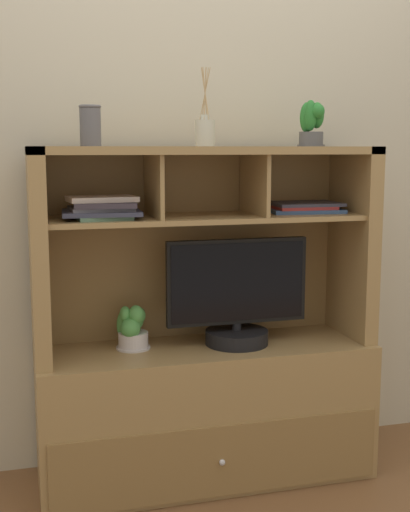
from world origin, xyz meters
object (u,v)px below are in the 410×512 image
(magazine_stack_centre, at_px, (302,207))
(ceramic_vase, at_px, (90,126))
(tv_monitor, at_px, (237,302))
(diffuser_bottle, at_px, (205,132))
(media_console, at_px, (205,375))
(magazine_stack_left, at_px, (102,208))
(potted_succulent, at_px, (312,123))
(potted_orchid, at_px, (132,328))

(magazine_stack_centre, distance_m, ceramic_vase, 0.93)
(tv_monitor, relative_size, magazine_stack_centre, 1.81)
(magazine_stack_centre, distance_m, diffuser_bottle, 0.53)
(diffuser_bottle, bearing_deg, media_console, 90.00)
(magazine_stack_left, relative_size, potted_succulent, 1.66)
(tv_monitor, distance_m, potted_orchid, 0.43)
(media_console, distance_m, magazine_stack_left, 0.80)
(tv_monitor, bearing_deg, magazine_stack_centre, 11.60)
(tv_monitor, relative_size, potted_succulent, 3.18)
(magazine_stack_centre, height_order, diffuser_bottle, diffuser_bottle)
(magazine_stack_centre, bearing_deg, magazine_stack_left, -176.10)
(potted_succulent, bearing_deg, magazine_stack_centre, 98.00)
(ceramic_vase, bearing_deg, potted_orchid, 6.34)
(magazine_stack_left, distance_m, magazine_stack_centre, 0.84)
(potted_orchid, relative_size, magazine_stack_centre, 0.56)
(magazine_stack_left, distance_m, potted_succulent, 0.90)
(tv_monitor, bearing_deg, magazine_stack_left, 179.45)
(media_console, bearing_deg, magazine_stack_left, -177.02)
(tv_monitor, bearing_deg, potted_succulent, 0.90)
(tv_monitor, distance_m, potted_succulent, 0.78)
(magazine_stack_left, xyz_separation_m, ceramic_vase, (-0.03, 0.03, 0.30))
(potted_orchid, xyz_separation_m, diffuser_bottle, (0.29, -0.03, 0.77))
(potted_succulent, bearing_deg, media_console, 177.22)
(diffuser_bottle, bearing_deg, tv_monitor, -8.33)
(magazine_stack_centre, bearing_deg, media_console, -175.23)
(tv_monitor, distance_m, ceramic_vase, 0.90)
(tv_monitor, xyz_separation_m, magazine_stack_left, (-0.53, 0.01, 0.39))
(media_console, height_order, magazine_stack_centre, media_console)
(magazine_stack_left, distance_m, ceramic_vase, 0.31)
(tv_monitor, distance_m, magazine_stack_centre, 0.48)
(potted_orchid, bearing_deg, diffuser_bottle, -6.48)
(potted_orchid, height_order, ceramic_vase, ceramic_vase)
(potted_succulent, bearing_deg, ceramic_vase, 177.95)
(tv_monitor, xyz_separation_m, magazine_stack_centre, (0.30, 0.06, 0.37))
(diffuser_bottle, xyz_separation_m, ceramic_vase, (-0.44, 0.02, 0.02))
(magazine_stack_centre, xyz_separation_m, ceramic_vase, (-0.87, -0.03, 0.32))
(media_console, relative_size, tv_monitor, 2.33)
(potted_orchid, height_order, magazine_stack_centre, magazine_stack_centre)
(ceramic_vase, bearing_deg, media_console, -1.31)
(magazine_stack_centre, distance_m, potted_succulent, 0.35)
(tv_monitor, relative_size, magazine_stack_left, 1.92)
(media_console, distance_m, magazine_stack_centre, 0.80)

